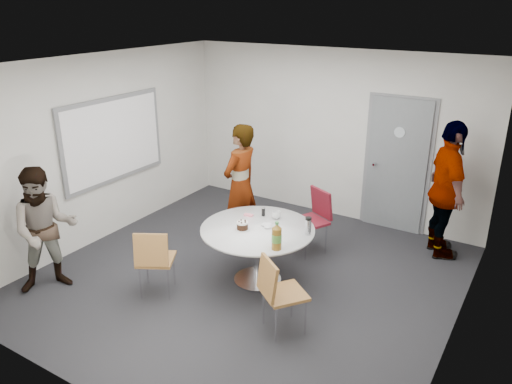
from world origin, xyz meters
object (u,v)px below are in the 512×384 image
Objects in this scene: person_right at (447,191)px; chair_far at (314,214)px; person_left at (45,230)px; door at (397,165)px; table at (259,236)px; chair_near_right at (277,288)px; whiteboard at (114,139)px; chair_near_left at (154,257)px; person_main at (240,185)px.

chair_far is at bearing 89.40° from person_right.
person_right reaches higher than person_left.
door reaches higher than table.
chair_far is 1.81m from person_right.
person_left reaches higher than chair_near_right.
person_right is (4.41, 1.75, -0.49)m from whiteboard.
chair_near_right is at bearing 130.72° from chair_far.
whiteboard is (-3.56, -2.28, 0.42)m from door.
chair_near_left is at bearing -117.92° from door.
chair_far is at bearing 32.62° from chair_near_left.
whiteboard is 2.15× the size of chair_near_right.
person_left is at bearing -145.49° from table.
whiteboard reaches higher than person_right.
person_main is 1.13× the size of person_left.
person_right is at bearing 105.39° from chair_near_right.
whiteboard reaches higher than person_left.
person_main reaches higher than chair_near_right.
table is 0.90× the size of person_left.
person_main reaches higher than table.
chair_near_left is at bearing 88.53° from chair_far.
person_right is at bearing -125.46° from chair_far.
door is 3.31m from chair_near_right.
door is 2.41m from person_main.
person_right is at bearing 47.81° from table.
person_right is at bearing 21.64° from whiteboard.
person_main reaches higher than chair_far.
table is at bearing 168.60° from chair_near_right.
table is at bearing -18.59° from person_left.
person_left is at bearing 74.62° from chair_far.
chair_near_left is 0.56× the size of person_left.
person_main is (-1.05, -0.28, 0.33)m from chair_far.
whiteboard is at bearing 53.91° from person_left.
chair_near_left is 0.96× the size of chair_far.
person_main is (0.05, 1.79, 0.35)m from chair_near_left.
person_right is (3.90, 3.42, 0.17)m from person_left.
table is 1.54× the size of chair_far.
chair_near_left is (-0.89, -0.94, -0.11)m from table.
person_right is at bearing -32.03° from door.
chair_near_right is 2.91m from person_left.
person_right reaches higher than table.
whiteboard is 3.13m from chair_far.
person_right is (0.85, -0.53, -0.06)m from door.
table is 2.58m from person_left.
whiteboard reaches higher than chair_near_right.
person_main is at bearing 19.77° from whiteboard.
whiteboard is at bearing 117.55° from chair_near_left.
person_left is (-1.29, -2.32, -0.10)m from person_main.
chair_near_right is 0.56× the size of person_left.
whiteboard is 1.87m from person_left.
person_main is 2.65m from person_left.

